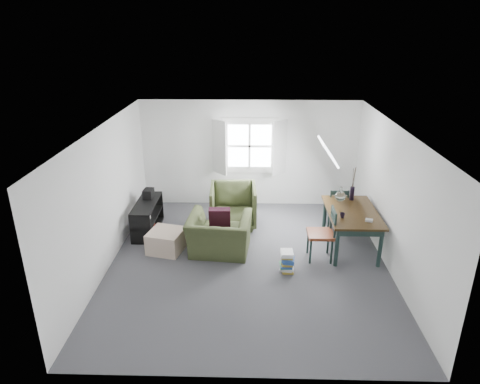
{
  "coord_description": "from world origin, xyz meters",
  "views": [
    {
      "loc": [
        0.04,
        -6.82,
        4.11
      ],
      "look_at": [
        -0.16,
        0.6,
        1.15
      ],
      "focal_mm": 32.0,
      "sensor_mm": 36.0,
      "label": 1
    }
  ],
  "objects_px": {
    "armchair_near": "(220,252)",
    "media_shelf": "(147,219)",
    "dining_chair_far": "(337,207)",
    "dining_chair_near": "(323,233)",
    "armchair_far": "(233,225)",
    "ottoman": "(166,241)",
    "dining_table": "(352,216)",
    "magazine_stack": "(287,261)"
  },
  "relations": [
    {
      "from": "media_shelf",
      "to": "magazine_stack",
      "type": "relative_size",
      "value": 3.34
    },
    {
      "from": "dining_table",
      "to": "dining_chair_far",
      "type": "xyz_separation_m",
      "value": [
        -0.12,
        0.83,
        -0.19
      ]
    },
    {
      "from": "armchair_near",
      "to": "dining_table",
      "type": "bearing_deg",
      "value": -168.6
    },
    {
      "from": "armchair_near",
      "to": "media_shelf",
      "type": "distance_m",
      "value": 1.8
    },
    {
      "from": "armchair_near",
      "to": "magazine_stack",
      "type": "bearing_deg",
      "value": 158.64
    },
    {
      "from": "ottoman",
      "to": "media_shelf",
      "type": "relative_size",
      "value": 0.49
    },
    {
      "from": "armchair_near",
      "to": "armchair_far",
      "type": "height_order",
      "value": "armchair_far"
    },
    {
      "from": "dining_chair_far",
      "to": "magazine_stack",
      "type": "xyz_separation_m",
      "value": [
        -1.16,
        -1.72,
        -0.29
      ]
    },
    {
      "from": "armchair_far",
      "to": "ottoman",
      "type": "height_order",
      "value": "armchair_far"
    },
    {
      "from": "dining_table",
      "to": "dining_chair_near",
      "type": "xyz_separation_m",
      "value": [
        -0.61,
        -0.43,
        -0.15
      ]
    },
    {
      "from": "ottoman",
      "to": "magazine_stack",
      "type": "distance_m",
      "value": 2.36
    },
    {
      "from": "dining_chair_near",
      "to": "media_shelf",
      "type": "bearing_deg",
      "value": -87.42
    },
    {
      "from": "dining_table",
      "to": "magazine_stack",
      "type": "xyz_separation_m",
      "value": [
        -1.27,
        -0.89,
        -0.49
      ]
    },
    {
      "from": "armchair_far",
      "to": "media_shelf",
      "type": "relative_size",
      "value": 0.79
    },
    {
      "from": "dining_chair_far",
      "to": "dining_chair_near",
      "type": "bearing_deg",
      "value": 78.88
    },
    {
      "from": "dining_chair_near",
      "to": "magazine_stack",
      "type": "relative_size",
      "value": 2.66
    },
    {
      "from": "armchair_far",
      "to": "armchair_near",
      "type": "bearing_deg",
      "value": -102.5
    },
    {
      "from": "ottoman",
      "to": "armchair_near",
      "type": "bearing_deg",
      "value": -2.23
    },
    {
      "from": "dining_chair_near",
      "to": "ottoman",
      "type": "bearing_deg",
      "value": -75.49
    },
    {
      "from": "dining_table",
      "to": "dining_chair_near",
      "type": "height_order",
      "value": "dining_chair_near"
    },
    {
      "from": "media_shelf",
      "to": "magazine_stack",
      "type": "distance_m",
      "value": 3.17
    },
    {
      "from": "armchair_far",
      "to": "magazine_stack",
      "type": "height_order",
      "value": "armchair_far"
    },
    {
      "from": "dining_chair_near",
      "to": "magazine_stack",
      "type": "xyz_separation_m",
      "value": [
        -0.67,
        -0.45,
        -0.33
      ]
    },
    {
      "from": "armchair_near",
      "to": "media_shelf",
      "type": "relative_size",
      "value": 0.92
    },
    {
      "from": "armchair_far",
      "to": "dining_chair_near",
      "type": "relative_size",
      "value": 0.99
    },
    {
      "from": "media_shelf",
      "to": "dining_table",
      "type": "bearing_deg",
      "value": -8.61
    },
    {
      "from": "armchair_near",
      "to": "dining_chair_near",
      "type": "height_order",
      "value": "dining_chair_near"
    },
    {
      "from": "dining_table",
      "to": "media_shelf",
      "type": "distance_m",
      "value": 4.15
    },
    {
      "from": "ottoman",
      "to": "dining_chair_far",
      "type": "xyz_separation_m",
      "value": [
        3.43,
        1.05,
        0.28
      ]
    },
    {
      "from": "armchair_far",
      "to": "media_shelf",
      "type": "bearing_deg",
      "value": -170.85
    },
    {
      "from": "ottoman",
      "to": "magazine_stack",
      "type": "relative_size",
      "value": 1.64
    },
    {
      "from": "armchair_near",
      "to": "armchair_far",
      "type": "xyz_separation_m",
      "value": [
        0.21,
        1.2,
        0.0
      ]
    },
    {
      "from": "armchair_far",
      "to": "ottoman",
      "type": "relative_size",
      "value": 1.61
    },
    {
      "from": "dining_chair_far",
      "to": "dining_table",
      "type": "bearing_deg",
      "value": 107.9
    },
    {
      "from": "armchair_near",
      "to": "media_shelf",
      "type": "bearing_deg",
      "value": -22.33
    },
    {
      "from": "dining_chair_far",
      "to": "armchair_near",
      "type": "bearing_deg",
      "value": 34.5
    },
    {
      "from": "armchair_far",
      "to": "dining_chair_far",
      "type": "bearing_deg",
      "value": -5.33
    },
    {
      "from": "armchair_near",
      "to": "dining_table",
      "type": "relative_size",
      "value": 0.74
    },
    {
      "from": "magazine_stack",
      "to": "dining_chair_far",
      "type": "bearing_deg",
      "value": 56.02
    },
    {
      "from": "dining_table",
      "to": "magazine_stack",
      "type": "distance_m",
      "value": 1.63
    },
    {
      "from": "dining_chair_far",
      "to": "media_shelf",
      "type": "xyz_separation_m",
      "value": [
        -3.97,
        -0.26,
        -0.19
      ]
    },
    {
      "from": "dining_chair_far",
      "to": "dining_chair_near",
      "type": "height_order",
      "value": "dining_chair_near"
    }
  ]
}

